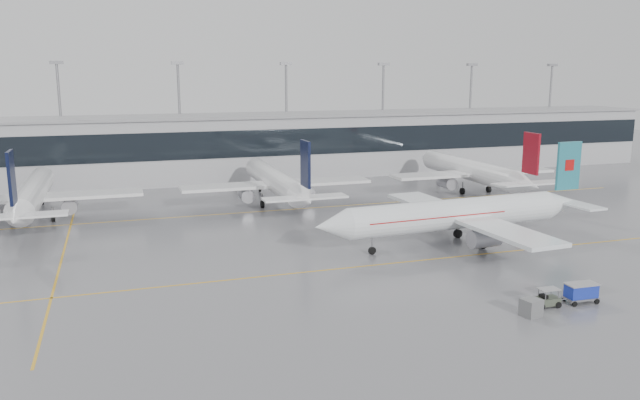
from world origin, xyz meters
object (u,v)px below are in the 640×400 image
object	(u,v)px
gse_unit	(531,308)
baggage_tug	(546,300)
air_canada_jet	(463,214)
baggage_cart	(581,291)

from	to	relation	value
gse_unit	baggage_tug	bearing A→B (deg)	16.80
air_canada_jet	baggage_tug	world-z (taller)	air_canada_jet
air_canada_jet	baggage_cart	bearing A→B (deg)	86.15
baggage_cart	gse_unit	distance (m)	6.43
baggage_cart	gse_unit	world-z (taller)	baggage_cart
baggage_cart	gse_unit	bearing A→B (deg)	-165.76
air_canada_jet	baggage_tug	size ratio (longest dim) A/B	10.95
baggage_cart	baggage_tug	bearing A→B (deg)	180.00
air_canada_jet	gse_unit	bearing A→B (deg)	70.25
air_canada_jet	baggage_cart	xyz separation A→B (m)	(-0.12, -20.70, -2.70)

